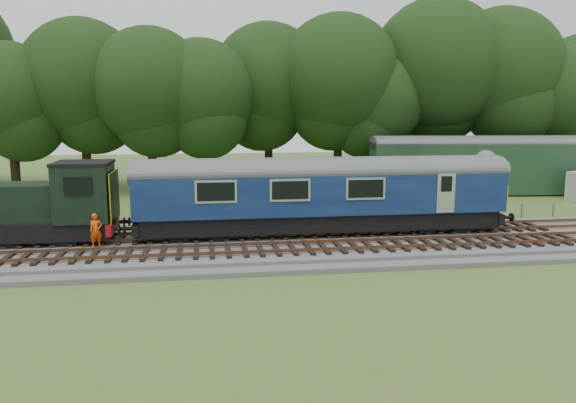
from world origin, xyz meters
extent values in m
plane|color=#446C27|center=(0.00, 0.00, 0.00)|extent=(120.00, 120.00, 0.00)
cube|color=#4C4C4F|center=(0.00, 0.00, 0.17)|extent=(70.00, 7.00, 0.35)
cube|color=brown|center=(0.00, 0.68, 0.49)|extent=(66.50, 0.07, 0.14)
cube|color=brown|center=(0.00, 2.12, 0.49)|extent=(66.50, 0.07, 0.14)
cube|color=brown|center=(0.00, -2.32, 0.49)|extent=(66.50, 0.07, 0.14)
cube|color=brown|center=(0.00, -0.88, 0.49)|extent=(66.50, 0.07, 0.14)
cube|color=black|center=(5.44, 1.40, 1.06)|extent=(17.46, 2.52, 0.85)
cube|color=#0E174A|center=(5.44, 1.40, 2.48)|extent=(18.00, 2.80, 2.05)
cube|color=yellow|center=(14.46, 1.40, 2.11)|extent=(0.06, 2.74, 1.30)
cube|color=black|center=(11.44, 1.40, 0.86)|extent=(2.60, 2.00, 0.55)
cube|color=black|center=(-0.56, 1.40, 0.86)|extent=(2.60, 2.00, 0.55)
cube|color=black|center=(-8.96, 1.40, 1.01)|extent=(8.73, 2.39, 0.85)
cube|color=black|center=(-5.76, 1.40, 2.66)|extent=(2.40, 2.55, 2.60)
cube|color=#A80C1B|center=(-4.58, 1.40, 1.06)|extent=(0.25, 2.60, 0.55)
cube|color=yellow|center=(-4.44, 1.40, 2.46)|extent=(0.06, 2.55, 2.30)
imported|color=#E64E0C|center=(-5.08, -0.02, 1.13)|extent=(0.68, 0.61, 1.56)
cube|color=#1C3E25|center=(20.93, 14.87, 2.05)|extent=(17.46, 4.65, 3.88)
cube|color=#1C3E25|center=(14.39, 12.93, 1.24)|extent=(3.58, 3.58, 2.48)
cube|color=black|center=(14.39, 12.93, 2.58)|extent=(3.94, 3.94, 0.20)
camera|label=1|loc=(-0.19, -25.34, 6.40)|focal=35.00mm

